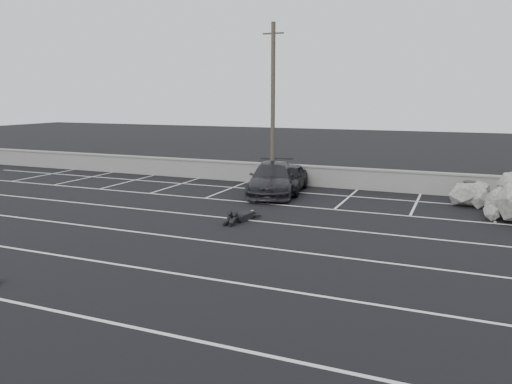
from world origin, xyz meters
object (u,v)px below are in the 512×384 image
at_px(utility_pole, 273,105).
at_px(car_right, 272,179).
at_px(car_left, 287,178).
at_px(person, 245,213).
at_px(trash_bin, 469,191).

bearing_deg(utility_pole, car_right, -69.39).
relative_size(car_left, person, 1.55).
relative_size(car_left, car_right, 0.78).
xyz_separation_m(car_right, trash_bin, (8.64, 1.91, -0.29)).
bearing_deg(person, car_left, 100.45).
bearing_deg(car_left, car_right, -125.96).
relative_size(car_right, trash_bin, 5.84).
relative_size(utility_pole, person, 3.18).
bearing_deg(car_right, car_left, 46.29).
bearing_deg(car_right, utility_pole, 95.32).
bearing_deg(utility_pole, car_left, -44.52).
xyz_separation_m(car_left, car_right, (-0.45, -0.84, 0.06)).
bearing_deg(car_right, trash_bin, -2.81).
bearing_deg(person, utility_pole, 109.54).
distance_m(utility_pole, person, 8.22).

